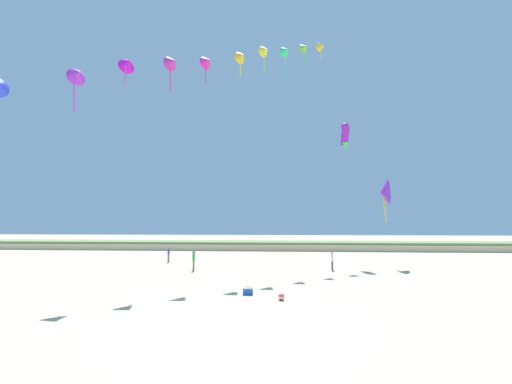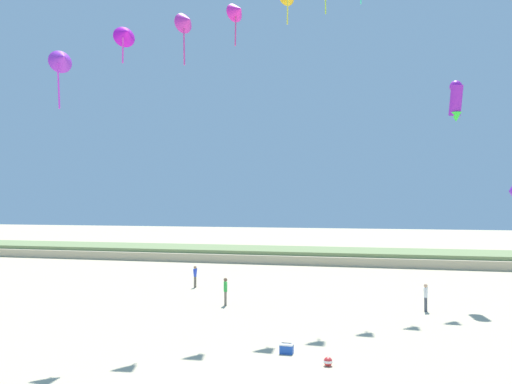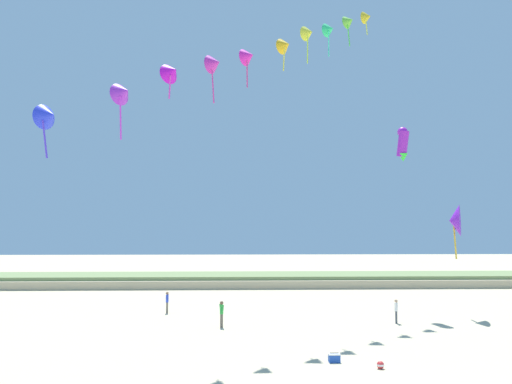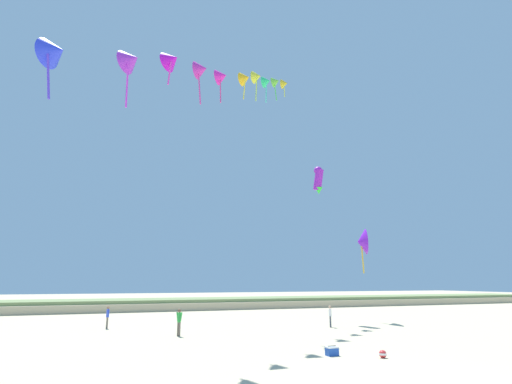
{
  "view_description": "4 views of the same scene",
  "coord_description": "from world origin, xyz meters",
  "px_view_note": "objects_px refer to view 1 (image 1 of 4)",
  "views": [
    {
      "loc": [
        2.34,
        -14.6,
        4.07
      ],
      "look_at": [
        0.04,
        13.45,
        6.76
      ],
      "focal_mm": 24.0,
      "sensor_mm": 36.0,
      "label": 1
    },
    {
      "loc": [
        4.74,
        -17.46,
        6.54
      ],
      "look_at": [
        -2.94,
        12.64,
        7.14
      ],
      "focal_mm": 38.0,
      "sensor_mm": 36.0,
      "label": 2
    },
    {
      "loc": [
        -4.66,
        -21.5,
        6.58
      ],
      "look_at": [
        -3.53,
        9.73,
        8.73
      ],
      "focal_mm": 38.0,
      "sensor_mm": 36.0,
      "label": 3
    },
    {
      "loc": [
        -10.47,
        -12.5,
        3.53
      ],
      "look_at": [
        -1.42,
        11.98,
        9.41
      ],
      "focal_mm": 28.0,
      "sensor_mm": 36.0,
      "label": 4
    }
  ],
  "objects_px": {
    "beach_cooler": "(248,291)",
    "beach_ball": "(281,297)",
    "person_near_right": "(194,259)",
    "person_mid_center": "(169,254)",
    "person_near_left": "(332,260)",
    "large_kite_mid_trail": "(345,135)",
    "large_kite_low_lead": "(384,192)"
  },
  "relations": [
    {
      "from": "beach_cooler",
      "to": "beach_ball",
      "type": "distance_m",
      "value": 2.38
    },
    {
      "from": "person_near_right",
      "to": "beach_ball",
      "type": "height_order",
      "value": "person_near_right"
    },
    {
      "from": "person_mid_center",
      "to": "person_near_left",
      "type": "bearing_deg",
      "value": -17.42
    },
    {
      "from": "person_near_left",
      "to": "large_kite_mid_trail",
      "type": "xyz_separation_m",
      "value": [
        2.35,
        5.27,
        12.67
      ]
    },
    {
      "from": "person_near_right",
      "to": "beach_cooler",
      "type": "bearing_deg",
      "value": -58.99
    },
    {
      "from": "large_kite_mid_trail",
      "to": "beach_cooler",
      "type": "xyz_separation_m",
      "value": [
        -8.7,
        -16.12,
        -13.42
      ]
    },
    {
      "from": "large_kite_low_lead",
      "to": "large_kite_mid_trail",
      "type": "bearing_deg",
      "value": 147.65
    },
    {
      "from": "person_mid_center",
      "to": "beach_ball",
      "type": "bearing_deg",
      "value": -54.91
    },
    {
      "from": "person_near_right",
      "to": "beach_ball",
      "type": "relative_size",
      "value": 4.85
    },
    {
      "from": "person_near_right",
      "to": "large_kite_mid_trail",
      "type": "xyz_separation_m",
      "value": [
        14.54,
        6.4,
        12.62
      ]
    },
    {
      "from": "person_near_left",
      "to": "person_mid_center",
      "type": "relative_size",
      "value": 1.0
    },
    {
      "from": "person_near_right",
      "to": "beach_cooler",
      "type": "distance_m",
      "value": 11.37
    },
    {
      "from": "beach_cooler",
      "to": "beach_ball",
      "type": "xyz_separation_m",
      "value": [
        1.95,
        -1.36,
        -0.03
      ]
    },
    {
      "from": "person_near_right",
      "to": "large_kite_mid_trail",
      "type": "height_order",
      "value": "large_kite_mid_trail"
    },
    {
      "from": "person_near_left",
      "to": "person_near_right",
      "type": "height_order",
      "value": "person_near_right"
    },
    {
      "from": "large_kite_low_lead",
      "to": "beach_cooler",
      "type": "distance_m",
      "value": 19.75
    },
    {
      "from": "large_kite_low_lead",
      "to": "large_kite_mid_trail",
      "type": "distance_m",
      "value": 7.48
    },
    {
      "from": "person_near_left",
      "to": "large_kite_mid_trail",
      "type": "bearing_deg",
      "value": 65.99
    },
    {
      "from": "person_near_left",
      "to": "large_kite_low_lead",
      "type": "distance_m",
      "value": 9.01
    },
    {
      "from": "person_mid_center",
      "to": "large_kite_mid_trail",
      "type": "xyz_separation_m",
      "value": [
        18.99,
        0.05,
        12.67
      ]
    },
    {
      "from": "person_mid_center",
      "to": "beach_ball",
      "type": "relative_size",
      "value": 4.6
    },
    {
      "from": "person_near_left",
      "to": "beach_cooler",
      "type": "xyz_separation_m",
      "value": [
        -6.35,
        -10.85,
        -0.75
      ]
    },
    {
      "from": "person_near_left",
      "to": "large_kite_low_lead",
      "type": "relative_size",
      "value": 0.4
    },
    {
      "from": "person_mid_center",
      "to": "large_kite_mid_trail",
      "type": "height_order",
      "value": "large_kite_mid_trail"
    },
    {
      "from": "person_near_left",
      "to": "person_near_right",
      "type": "relative_size",
      "value": 0.95
    },
    {
      "from": "person_mid_center",
      "to": "large_kite_low_lead",
      "type": "distance_m",
      "value": 23.22
    },
    {
      "from": "beach_cooler",
      "to": "large_kite_mid_trail",
      "type": "bearing_deg",
      "value": 61.65
    },
    {
      "from": "person_near_right",
      "to": "beach_cooler",
      "type": "relative_size",
      "value": 3.04
    },
    {
      "from": "beach_cooler",
      "to": "beach_ball",
      "type": "bearing_deg",
      "value": -34.8
    },
    {
      "from": "beach_cooler",
      "to": "person_mid_center",
      "type": "bearing_deg",
      "value": 122.64
    },
    {
      "from": "large_kite_low_lead",
      "to": "person_near_right",
      "type": "bearing_deg",
      "value": -166.35
    },
    {
      "from": "person_near_right",
      "to": "large_kite_mid_trail",
      "type": "distance_m",
      "value": 20.29
    }
  ]
}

